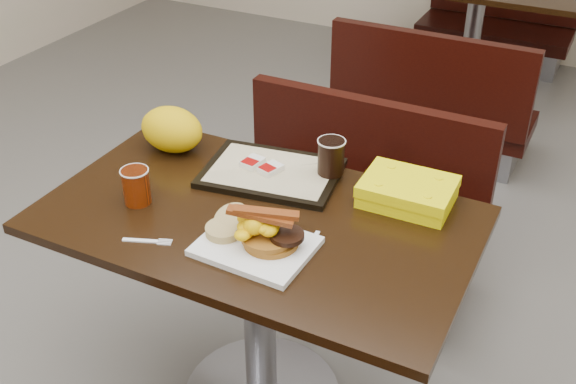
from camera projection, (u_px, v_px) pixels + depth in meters
The scene contains 23 objects.
table_near at pixel (260, 316), 2.12m from camera, with size 1.20×0.70×0.75m, color black, non-canonical shape.
bench_near_n at pixel (347, 207), 2.66m from camera, with size 1.00×0.46×0.72m, color black, non-canonical shape.
table_far at pixel (471, 44), 4.08m from camera, with size 1.20×0.70×0.75m, color black, non-canonical shape.
bench_far_s at pixel (437, 91), 3.56m from camera, with size 1.00×0.46×0.72m, color black, non-canonical shape.
bench_far_n at pixel (497, 13), 4.61m from camera, with size 1.00×0.46×0.72m, color black, non-canonical shape.
platter at pixel (256, 246), 1.79m from camera, with size 0.29×0.22×0.02m, color white.
pancake_stack at pixel (271, 238), 1.78m from camera, with size 0.14×0.14×0.03m, color #9B5919.
sausage_patty at pixel (287, 235), 1.75m from camera, with size 0.09×0.09×0.01m, color black.
scrambled_eggs at pixel (254, 227), 1.75m from camera, with size 0.10×0.09×0.05m, color #FAE505.
bacon_strips at pixel (260, 215), 1.73m from camera, with size 0.17×0.07×0.01m, color #451004, non-canonical shape.
muffin_bottom at pixel (224, 230), 1.81m from camera, with size 0.10×0.10×0.02m, color tan.
muffin_top at pixel (233, 219), 1.83m from camera, with size 0.10×0.10×0.02m, color tan.
coffee_cup_near at pixel (136, 186), 1.95m from camera, with size 0.08×0.08×0.11m, color #912605.
fork at pixel (140, 241), 1.82m from camera, with size 0.13×0.02×0.00m, color white, non-canonical shape.
knife at pixel (309, 247), 1.80m from camera, with size 0.15×0.01×0.00m, color white.
condiment_syrup at pixel (208, 186), 2.04m from camera, with size 0.04×0.03×0.01m, color #9D2506.
condiment_ketchup at pixel (224, 181), 2.06m from camera, with size 0.04×0.03×0.01m, color #8C0504.
tray at pixel (271, 173), 2.10m from camera, with size 0.40×0.29×0.02m, color black.
hashbrown_sleeve_left at pixel (253, 162), 2.11m from camera, with size 0.05×0.07×0.02m, color silver.
hashbrown_sleeve_right at pixel (271, 169), 2.08m from camera, with size 0.05×0.07×0.02m, color silver.
coffee_cup_far at pixel (331, 157), 2.05m from camera, with size 0.08×0.08×0.11m, color black.
clamshell at pixel (408, 192), 1.96m from camera, with size 0.26×0.19×0.07m, color #F6E904.
paper_bag at pixel (172, 129), 2.20m from camera, with size 0.21×0.15×0.15m, color yellow.
Camera 1 is at (0.79, -1.37, 1.84)m, focal length 43.18 mm.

